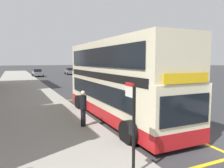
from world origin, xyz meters
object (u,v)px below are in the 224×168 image
Objects in this scene: parked_car_grey_far at (37,73)px; pedestrian_further_back at (83,107)px; bus_stop_sign at (132,121)px; double_decker_bus at (118,83)px; parked_car_grey_distant at (70,71)px.

pedestrian_further_back is (-1.70, -37.96, 0.29)m from parked_car_grey_far.
bus_stop_sign is at bearing -90.73° from pedestrian_further_back.
parked_car_grey_far is 38.00m from pedestrian_further_back.
parked_car_grey_far is at bearing 91.13° from double_decker_bus.
double_decker_bus reaches higher than parked_car_grey_far.
parked_car_grey_distant is at bearing 77.06° from pedestrian_further_back.
parked_car_grey_far is at bearing 87.65° from bus_stop_sign.
double_decker_bus is 36.83m from parked_car_grey_far.
bus_stop_sign reaches higher than pedestrian_further_back.
parked_car_grey_distant is 2.40× the size of pedestrian_further_back.
parked_car_grey_far is at bearing -153.52° from parked_car_grey_distant.
pedestrian_further_back is at bearing -154.46° from double_decker_bus.
bus_stop_sign is 0.61× the size of parked_car_grey_far.
bus_stop_sign is 42.86m from parked_car_grey_far.
parked_car_grey_distant is (7.21, 40.78, -1.26)m from double_decker_bus.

